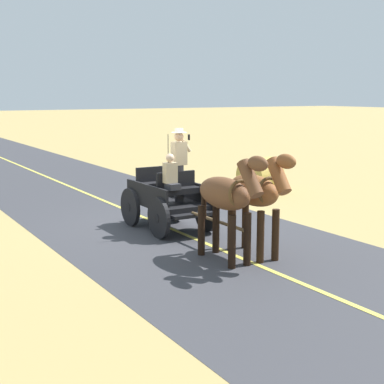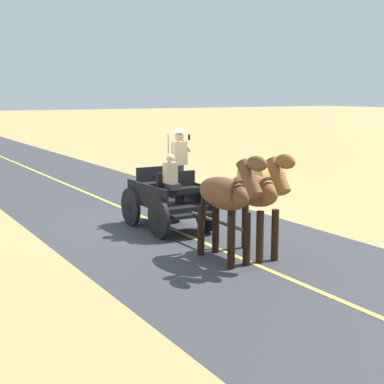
# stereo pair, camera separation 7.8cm
# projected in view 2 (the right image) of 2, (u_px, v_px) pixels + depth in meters

# --- Properties ---
(ground_plane) EXTENTS (200.00, 200.00, 0.00)m
(ground_plane) POSITION_uv_depth(u_px,v_px,m) (162.00, 225.00, 14.76)
(ground_plane) COLOR tan
(road_surface) EXTENTS (6.21, 160.00, 0.01)m
(road_surface) POSITION_uv_depth(u_px,v_px,m) (162.00, 225.00, 14.76)
(road_surface) COLOR #38383D
(road_surface) RESTS_ON ground
(road_centre_stripe) EXTENTS (0.12, 160.00, 0.00)m
(road_centre_stripe) POSITION_uv_depth(u_px,v_px,m) (162.00, 225.00, 14.76)
(road_centre_stripe) COLOR #DBCC4C
(road_centre_stripe) RESTS_ON road_surface
(horse_drawn_carriage) EXTENTS (1.44, 4.50, 2.50)m
(horse_drawn_carriage) POSITION_uv_depth(u_px,v_px,m) (169.00, 197.00, 14.19)
(horse_drawn_carriage) COLOR black
(horse_drawn_carriage) RESTS_ON ground
(horse_near_side) EXTENTS (0.62, 2.13, 2.21)m
(horse_near_side) POSITION_uv_depth(u_px,v_px,m) (256.00, 193.00, 11.72)
(horse_near_side) COLOR brown
(horse_near_side) RESTS_ON ground
(horse_off_side) EXTENTS (0.59, 2.13, 2.21)m
(horse_off_side) POSITION_uv_depth(u_px,v_px,m) (227.00, 196.00, 11.36)
(horse_off_side) COLOR brown
(horse_off_side) RESTS_ON ground
(hay_bale) EXTENTS (1.29, 1.37, 1.20)m
(hay_bale) POSITION_uv_depth(u_px,v_px,m) (261.00, 175.00, 19.38)
(hay_bale) COLOR gold
(hay_bale) RESTS_ON ground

